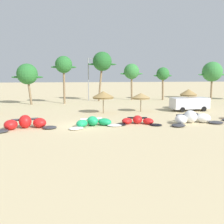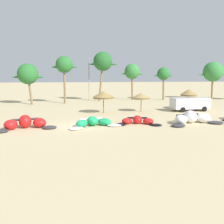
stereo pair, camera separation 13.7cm
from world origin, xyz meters
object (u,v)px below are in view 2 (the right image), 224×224
Objects in this scene: beach_umbrella_near_palms at (141,96)px; beach_umbrella_outermost at (189,92)px; palm_center_right at (132,72)px; palm_right_of_gap at (164,74)px; kite_left at (25,123)px; palm_left_of_gap at (64,65)px; palm_left at (28,74)px; palm_center_left at (103,62)px; kite_left_of_center at (93,122)px; palm_right at (213,72)px; parked_van at (189,103)px; kite_center at (138,121)px; lamppost_west_center at (90,77)px; beach_umbrella_middle at (103,95)px; kite_right_of_center at (192,119)px.

beach_umbrella_outermost is at bearing 10.87° from beach_umbrella_near_palms.
palm_right_of_gap is (6.06, -0.93, -0.47)m from palm_center_right.
palm_center_right is (1.98, 15.39, 3.36)m from beach_umbrella_near_palms.
palm_left_of_gap is (2.62, 19.79, 6.08)m from kite_left.
palm_center_left reaches higher than palm_left.
palm_right_of_gap is at bearing 57.01° from kite_left_of_center.
palm_right reaches higher than palm_left.
palm_center_right reaches higher than kite_left.
parked_van is at bearing -111.26° from beach_umbrella_outermost.
palm_center_left is at bearing -166.58° from palm_center_right.
kite_left_of_center is at bearing -110.43° from palm_center_right.
parked_van reaches higher than kite_left_of_center.
palm_right reaches higher than kite_center.
parked_van is 15.23m from palm_right_of_gap.
palm_center_right reaches higher than kite_left_of_center.
palm_right_of_gap reaches higher than beach_umbrella_near_palms.
palm_left reaches higher than kite_left.
palm_right_of_gap is at bearing 179.07° from palm_right.
palm_center_right is 0.87× the size of lamppost_west_center.
lamppost_west_center is at bearing 178.38° from palm_right.
palm_left is at bearing 117.23° from kite_left_of_center.
palm_center_right is 16.25m from palm_right.
lamppost_west_center reaches higher than beach_umbrella_middle.
parked_van is at bearing -94.75° from palm_right_of_gap.
kite_left is at bearing -156.61° from parked_van.
palm_right reaches higher than beach_umbrella_middle.
lamppost_west_center is at bearing 112.94° from beach_umbrella_near_palms.
palm_left_of_gap reaches higher than palm_right.
beach_umbrella_middle is 0.31× the size of palm_center_left.
kite_left_of_center is at bearing -97.76° from palm_center_left.
kite_left is 39.57m from palm_right.
palm_left_of_gap is (-10.80, 10.83, 4.42)m from beach_umbrella_near_palms.
palm_center_left is (1.31, 14.62, 4.91)m from beach_umbrella_middle.
parked_van is 0.72× the size of palm_right.
kite_left is 25.77m from palm_center_left.
palm_left_of_gap reaches higher than palm_left.
beach_umbrella_middle is at bearing -85.86° from lamppost_west_center.
palm_center_right reaches higher than beach_umbrella_middle.
lamppost_west_center is (-2.44, 1.00, -2.77)m from palm_center_left.
kite_left is 0.62× the size of palm_center_left.
kite_left is 0.84× the size of palm_left.
kite_left is at bearing -146.27° from beach_umbrella_near_palms.
lamppost_west_center is at bearing 112.16° from kite_right_of_center.
palm_right_of_gap is (18.83, 3.63, -1.54)m from palm_left_of_gap.
kite_right_of_center is at bearing -86.86° from palm_center_right.
lamppost_west_center is at bearing 99.55° from kite_center.
lamppost_west_center is (-24.54, 0.70, -0.97)m from palm_right.
lamppost_west_center is (-13.80, 13.56, 2.10)m from beach_umbrella_outermost.
beach_umbrella_middle is at bearing -43.36° from palm_left.
beach_umbrella_near_palms is 0.40× the size of palm_right_of_gap.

